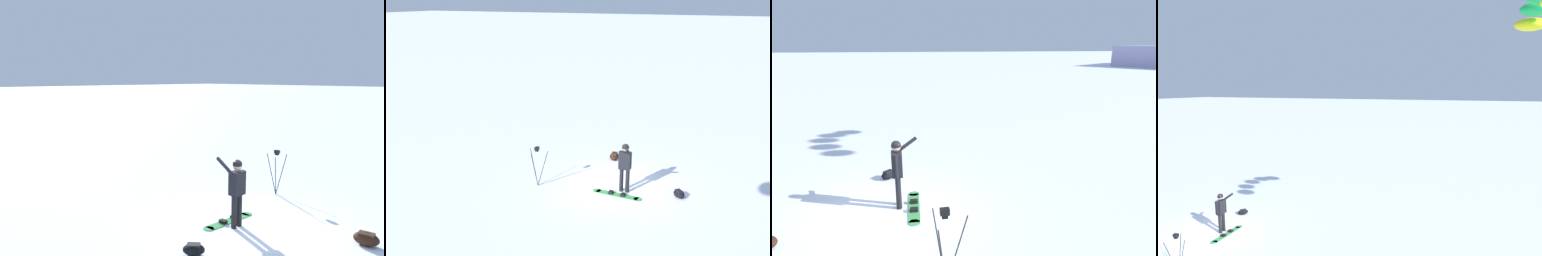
% 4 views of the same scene
% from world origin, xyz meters
% --- Properties ---
extents(ground_plane, '(300.00, 300.00, 0.00)m').
position_xyz_m(ground_plane, '(0.00, 0.00, 0.00)').
color(ground_plane, white).
extents(snowboarder, '(0.49, 0.67, 1.80)m').
position_xyz_m(snowboarder, '(-0.33, 0.28, 1.10)').
color(snowboarder, black).
rests_on(snowboarder, ground_plane).
extents(snowboard, '(1.79, 0.31, 0.10)m').
position_xyz_m(snowboard, '(-0.20, 0.65, 0.02)').
color(snowboard, '#3F994C').
rests_on(snowboard, ground_plane).
extents(gear_bag_large, '(0.56, 0.57, 0.26)m').
position_xyz_m(gear_bag_large, '(-2.17, -0.08, 0.14)').
color(gear_bag_large, black).
rests_on(gear_bag_large, ground_plane).
extents(camera_tripod, '(0.73, 0.58, 1.48)m').
position_xyz_m(camera_tripod, '(2.67, 1.13, 1.05)').
color(camera_tripod, '#262628').
rests_on(camera_tripod, ground_plane).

